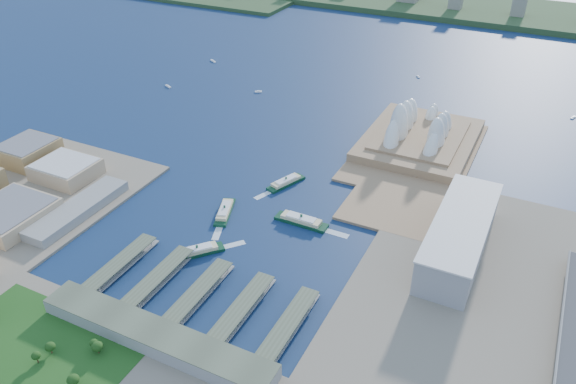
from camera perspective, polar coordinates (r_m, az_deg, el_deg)
The scene contains 18 objects.
ground at distance 541.15m, azimuth -5.68°, elevation -5.23°, with size 3000.00×3000.00×0.00m, color #0E1F44.
east_land at distance 449.05m, azimuth 18.88°, elevation -16.68°, with size 240.00×500.00×3.00m, color gray.
peninsula at distance 711.66m, azimuth 12.92°, elevation 4.06°, with size 135.00×220.00×3.00m, color #947350.
far_shore at distance 1397.51m, azimuth 16.73°, elevation 17.61°, with size 2200.00×260.00×12.00m, color #2D4926.
opera_house at distance 716.48m, azimuth 13.45°, elevation 6.92°, with size 134.00×180.00×58.00m, color white, non-canonical shape.
toaster_building at distance 537.36m, azimuth 17.02°, elevation -4.29°, with size 45.00×155.00×35.00m, color gray.
ferry_wharves at distance 484.88m, azimuth -8.95°, elevation -10.04°, with size 184.00×90.00×9.30m, color #4D5641, non-canonical shape.
terminal_building at distance 448.77m, azimuth -13.30°, elevation -14.14°, with size 200.00×28.00×12.00m, color gray.
park at distance 466.51m, azimuth -25.12°, elevation -14.45°, with size 150.00×110.00×16.00m, color #194714, non-canonical shape.
ferry_a at distance 581.07m, azimuth -6.46°, elevation -1.79°, with size 12.66×49.74×9.41m, color #0E3921, non-canonical shape.
ferry_b at distance 626.24m, azimuth -0.20°, elevation 1.15°, with size 12.37×48.61×9.19m, color #0E3921, non-canonical shape.
ferry_c at distance 530.16m, azimuth -9.21°, elevation -5.80°, with size 12.78×50.20×9.49m, color #0E3921, non-canonical shape.
ferry_d at distance 562.81m, azimuth 1.36°, elevation -2.75°, with size 14.01×55.05×10.41m, color #0E3921, non-canonical shape.
boat_a at distance 910.20m, azimuth -12.08°, elevation 10.47°, with size 3.49×13.96×2.69m, color white, non-canonical shape.
boat_b at distance 871.49m, azimuth -3.02°, elevation 10.17°, with size 3.68×10.50×2.84m, color white, non-canonical shape.
boat_c at distance 878.79m, azimuth 27.00°, elevation 6.79°, with size 3.24×11.11×2.50m, color white, non-canonical shape.
boat_d at distance 1010.37m, azimuth -7.62°, elevation 13.07°, with size 3.42×15.65×2.64m, color white, non-canonical shape.
boat_e at distance 954.37m, azimuth 13.10°, elevation 11.36°, with size 3.12×9.80×2.41m, color white, non-canonical shape.
Camera 1 is at (238.35, -359.02, 327.31)m, focal length 35.00 mm.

